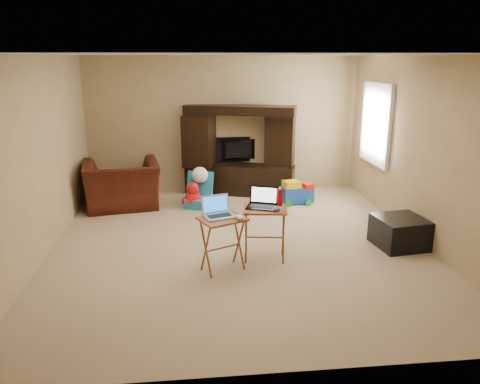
{
  "coord_description": "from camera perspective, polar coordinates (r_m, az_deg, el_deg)",
  "views": [
    {
      "loc": [
        -0.61,
        -5.94,
        2.48
      ],
      "look_at": [
        0.0,
        -0.2,
        0.8
      ],
      "focal_mm": 35.0,
      "sensor_mm": 36.0,
      "label": 1
    }
  ],
  "objects": [
    {
      "name": "plush_toy",
      "position": [
        7.95,
        -5.77,
        -0.37
      ],
      "size": [
        0.4,
        0.33,
        0.45
      ],
      "primitive_type": null,
      "color": "red",
      "rests_on": "floor"
    },
    {
      "name": "television",
      "position": [
        8.82,
        -0.15,
        5.12
      ],
      "size": [
        0.84,
        0.18,
        0.48
      ],
      "primitive_type": "imported",
      "rotation": [
        0.0,
        0.0,
        3.23
      ],
      "color": "black",
      "rests_on": "entertainment_center"
    },
    {
      "name": "wall_back",
      "position": [
        8.8,
        -2.05,
        8.17
      ],
      "size": [
        5.0,
        0.0,
        5.0
      ],
      "primitive_type": "plane",
      "rotation": [
        1.57,
        0.0,
        0.0
      ],
      "color": "tan",
      "rests_on": "ground"
    },
    {
      "name": "mouse_right",
      "position": [
        5.66,
        4.56,
        -2.03
      ],
      "size": [
        0.14,
        0.16,
        0.06
      ],
      "primitive_type": "ellipsoid",
      "rotation": [
        0.0,
        0.0,
        -0.4
      ],
      "color": "#46474C",
      "rests_on": "tray_table_right"
    },
    {
      "name": "laptop_left",
      "position": [
        5.46,
        -2.52,
        -1.89
      ],
      "size": [
        0.42,
        0.38,
        0.24
      ],
      "primitive_type": "cube",
      "rotation": [
        0.0,
        0.0,
        0.32
      ],
      "color": "#BBBABF",
      "rests_on": "tray_table_left"
    },
    {
      "name": "water_bottle",
      "position": [
        5.84,
        4.9,
        -0.68
      ],
      "size": [
        0.07,
        0.07,
        0.21
      ],
      "primitive_type": "cylinder",
      "color": "#B80B11",
      "rests_on": "tray_table_right"
    },
    {
      "name": "entertainment_center",
      "position": [
        8.62,
        -0.01,
        5.09
      ],
      "size": [
        2.05,
        1.11,
        1.64
      ],
      "primitive_type": "cube",
      "rotation": [
        0.0,
        0.0,
        -0.32
      ],
      "color": "black",
      "rests_on": "floor"
    },
    {
      "name": "laptop_right",
      "position": [
        5.74,
        2.66,
        -0.78
      ],
      "size": [
        0.44,
        0.4,
        0.24
      ],
      "primitive_type": "cube",
      "rotation": [
        0.0,
        0.0,
        -0.35
      ],
      "color": "black",
      "rests_on": "tray_table_right"
    },
    {
      "name": "mouse_left",
      "position": [
        5.41,
        -0.11,
        -3.08
      ],
      "size": [
        0.13,
        0.16,
        0.06
      ],
      "primitive_type": "ellipsoid",
      "rotation": [
        0.0,
        0.0,
        0.39
      ],
      "color": "white",
      "rests_on": "tray_table_left"
    },
    {
      "name": "window_pane",
      "position": [
        8.18,
        16.37,
        7.98
      ],
      "size": [
        0.0,
        1.2,
        1.2
      ],
      "primitive_type": "plane",
      "rotation": [
        1.57,
        0.0,
        -1.57
      ],
      "color": "white",
      "rests_on": "ground"
    },
    {
      "name": "tray_table_right",
      "position": [
        5.88,
        3.02,
        -5.14
      ],
      "size": [
        0.58,
        0.49,
        0.68
      ],
      "primitive_type": "cube",
      "rotation": [
        0.0,
        0.0,
        -0.14
      ],
      "color": "brown",
      "rests_on": "floor"
    },
    {
      "name": "child_rocker",
      "position": [
        7.96,
        -4.85,
        0.23
      ],
      "size": [
        0.59,
        0.62,
        0.59
      ],
      "primitive_type": null,
      "rotation": [
        0.0,
        0.0,
        -0.33
      ],
      "color": "teal",
      "rests_on": "floor"
    },
    {
      "name": "recliner",
      "position": [
        8.13,
        -14.19,
        0.85
      ],
      "size": [
        1.38,
        1.25,
        0.79
      ],
      "primitive_type": "imported",
      "rotation": [
        0.0,
        0.0,
        3.31
      ],
      "color": "#45170E",
      "rests_on": "floor"
    },
    {
      "name": "wall_right",
      "position": [
        6.82,
        21.27,
        4.72
      ],
      "size": [
        0.0,
        5.5,
        5.5
      ],
      "primitive_type": "plane",
      "rotation": [
        1.57,
        0.0,
        -1.57
      ],
      "color": "tan",
      "rests_on": "ground"
    },
    {
      "name": "wall_left",
      "position": [
        6.35,
        -23.29,
        3.74
      ],
      "size": [
        0.0,
        5.5,
        5.5
      ],
      "primitive_type": "plane",
      "rotation": [
        1.57,
        0.0,
        1.57
      ],
      "color": "tan",
      "rests_on": "ground"
    },
    {
      "name": "wall_front",
      "position": [
        3.47,
        4.46,
        -4.54
      ],
      "size": [
        5.0,
        0.0,
        5.0
      ],
      "primitive_type": "plane",
      "rotation": [
        -1.57,
        0.0,
        0.0
      ],
      "color": "tan",
      "rests_on": "ground"
    },
    {
      "name": "ottoman",
      "position": [
        6.68,
        18.9,
        -4.64
      ],
      "size": [
        0.7,
        0.7,
        0.4
      ],
      "primitive_type": "cube",
      "rotation": [
        0.0,
        0.0,
        0.13
      ],
      "color": "black",
      "rests_on": "floor"
    },
    {
      "name": "floor",
      "position": [
        6.47,
        -0.19,
        -6.33
      ],
      "size": [
        5.5,
        5.5,
        0.0
      ],
      "primitive_type": "plane",
      "color": "#CCB58D",
      "rests_on": "ground"
    },
    {
      "name": "ceiling",
      "position": [
        5.97,
        -0.21,
        16.42
      ],
      "size": [
        5.5,
        5.5,
        0.0
      ],
      "primitive_type": "plane",
      "rotation": [
        3.14,
        0.0,
        0.0
      ],
      "color": "silver",
      "rests_on": "ground"
    },
    {
      "name": "push_toy",
      "position": [
        8.21,
        6.95,
        0.02
      ],
      "size": [
        0.61,
        0.49,
        0.41
      ],
      "primitive_type": null,
      "rotation": [
        0.0,
        0.0,
        0.18
      ],
      "color": "blue",
      "rests_on": "floor"
    },
    {
      "name": "tray_table_left",
      "position": [
        5.59,
        -2.13,
        -6.39
      ],
      "size": [
        0.64,
        0.59,
        0.66
      ],
      "primitive_type": "cube",
      "rotation": [
        0.0,
        0.0,
        0.44
      ],
      "color": "#984824",
      "rests_on": "floor"
    },
    {
      "name": "window_frame",
      "position": [
        8.17,
        16.24,
        7.98
      ],
      "size": [
        0.06,
        1.14,
        1.34
      ],
      "primitive_type": "cube",
      "color": "white",
      "rests_on": "ground"
    }
  ]
}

